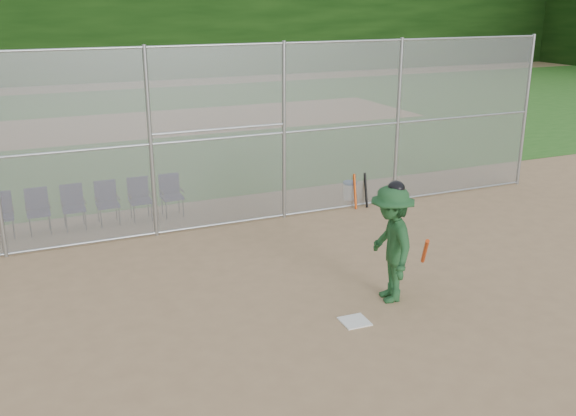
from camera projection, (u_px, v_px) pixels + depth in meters
name	position (u px, v px, depth m)	size (l,w,h in m)	color
ground	(351.00, 318.00, 10.25)	(100.00, 100.00, 0.00)	tan
grass_strip	(134.00, 125.00, 25.91)	(100.00, 100.00, 0.00)	#2B651E
dirt_patch_far	(134.00, 125.00, 25.91)	(24.00, 24.00, 0.00)	tan
backstop_fence	(242.00, 133.00, 13.96)	(16.09, 0.09, 4.00)	gray
home_plate	(355.00, 321.00, 10.11)	(0.43, 0.43, 0.02)	white
batter_at_plate	(391.00, 243.00, 10.59)	(1.10, 1.42, 2.08)	#1E4D26
water_cooler	(350.00, 190.00, 16.27)	(0.36, 0.36, 0.45)	white
spare_bats	(360.00, 191.00, 15.55)	(0.36, 0.24, 0.85)	#D84C14
chair_0	(2.00, 216.00, 13.55)	(0.54, 0.52, 0.96)	#11113E
chair_1	(38.00, 212.00, 13.83)	(0.54, 0.52, 0.96)	#11113E
chair_2	(74.00, 208.00, 14.11)	(0.54, 0.52, 0.96)	#11113E
chair_3	(108.00, 204.00, 14.39)	(0.54, 0.52, 0.96)	#11113E
chair_4	(141.00, 200.00, 14.67)	(0.54, 0.52, 0.96)	#11113E
chair_5	(172.00, 196.00, 14.95)	(0.54, 0.52, 0.96)	#11113E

